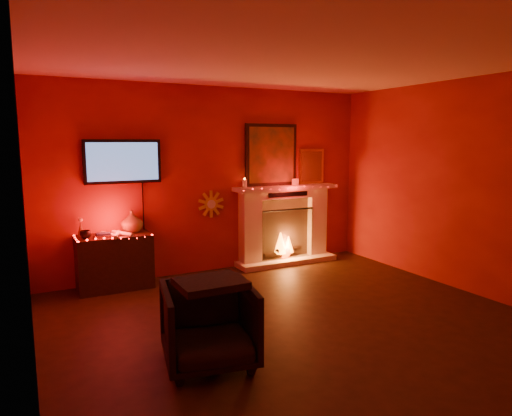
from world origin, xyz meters
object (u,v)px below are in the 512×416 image
Objects in this scene: tv at (123,162)px; console_table at (115,258)px; armchair at (209,325)px; sunburst_clock at (211,204)px; fireplace at (284,217)px.

tv reaches higher than console_table.
tv is 1.59× the size of armchair.
console_table is at bearing -134.37° from tv.
sunburst_clock reaches higher than armchair.
sunburst_clock is at bearing 78.32° from armchair.
fireplace reaches higher than sunburst_clock.
tv is at bearing 103.56° from armchair.
fireplace is at bearing 59.28° from armchair.
tv is 1.41m from sunburst_clock.
tv is 3.10× the size of sunburst_clock.
fireplace is 3.50m from armchair.
tv reaches higher than sunburst_clock.
sunburst_clock is at bearing 1.24° from tv.
armchair is at bearing -86.98° from tv.
fireplace is at bearing -4.37° from sunburst_clock.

